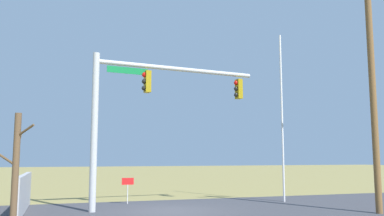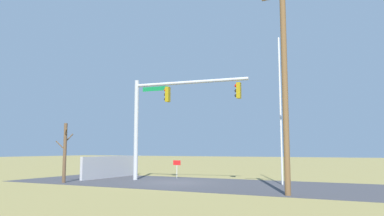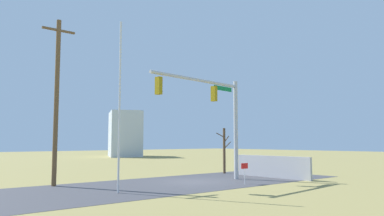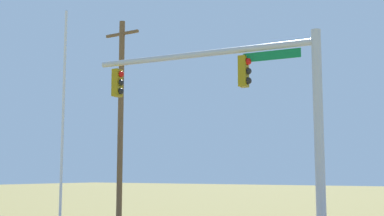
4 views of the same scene
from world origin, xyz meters
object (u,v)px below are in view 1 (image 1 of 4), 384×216
open_sign (128,185)px  bare_tree (15,169)px  utility_pole (373,89)px  flagpole (282,116)px  signal_mast (143,101)px

open_sign → bare_tree: bearing=53.8°
utility_pole → bare_tree: (13.21, -0.30, -3.09)m
flagpole → open_sign: size_ratio=6.95×
signal_mast → open_sign: 4.27m
signal_mast → flagpole: flagpole is taller
bare_tree → signal_mast: bearing=-140.2°
bare_tree → flagpole: bearing=-159.1°
bare_tree → open_sign: (-4.37, -5.97, -0.92)m
signal_mast → utility_pole: bearing=154.1°
signal_mast → open_sign: bearing=-82.8°
signal_mast → open_sign: size_ratio=6.25×
signal_mast → bare_tree: bearing=39.8°
open_sign → flagpole: bearing=169.3°
utility_pole → open_sign: utility_pole is taller
signal_mast → open_sign: (0.27, -2.10, -3.71)m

